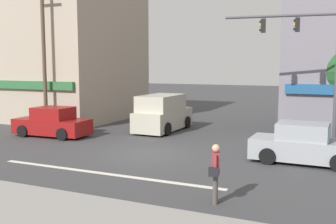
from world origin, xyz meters
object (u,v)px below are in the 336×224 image
object	(u,v)px
traffic_light_mast	(313,57)
sedan_waiting_far	(304,145)
sedan_crossing_rightbound	(52,123)
utility_pole_near_left	(44,58)
pedestrian_foreground_with_bag	(215,170)
van_parked_curbside	(163,114)

from	to	relation	value
traffic_light_mast	sedan_waiting_far	size ratio (longest dim) A/B	1.50
sedan_crossing_rightbound	sedan_waiting_far	world-z (taller)	same
sedan_crossing_rightbound	utility_pole_near_left	bearing A→B (deg)	139.16
utility_pole_near_left	pedestrian_foreground_with_bag	size ratio (longest dim) A/B	4.88
traffic_light_mast	sedan_waiting_far	distance (m)	4.10
sedan_crossing_rightbound	sedan_waiting_far	bearing A→B (deg)	-2.61
traffic_light_mast	pedestrian_foreground_with_bag	world-z (taller)	traffic_light_mast
traffic_light_mast	pedestrian_foreground_with_bag	xyz separation A→B (m)	(-1.83, -8.02, -3.22)
van_parked_curbside	pedestrian_foreground_with_bag	xyz separation A→B (m)	(6.49, -10.47, -0.05)
traffic_light_mast	sedan_crossing_rightbound	world-z (taller)	traffic_light_mast
pedestrian_foreground_with_bag	utility_pole_near_left	bearing A→B (deg)	148.48
sedan_waiting_far	van_parked_curbside	bearing A→B (deg)	150.70
traffic_light_mast	sedan_crossing_rightbound	xyz separation A→B (m)	(-13.00, -1.61, -3.46)
utility_pole_near_left	sedan_waiting_far	world-z (taller)	utility_pole_near_left
van_parked_curbside	pedestrian_foreground_with_bag	world-z (taller)	van_parked_curbside
van_parked_curbside	sedan_waiting_far	distance (m)	9.50
sedan_waiting_far	pedestrian_foreground_with_bag	size ratio (longest dim) A/B	2.47
traffic_light_mast	van_parked_curbside	bearing A→B (deg)	163.59
sedan_crossing_rightbound	traffic_light_mast	bearing A→B (deg)	7.04
sedan_crossing_rightbound	van_parked_curbside	xyz separation A→B (m)	(4.68, 4.06, 0.29)
pedestrian_foreground_with_bag	sedan_crossing_rightbound	bearing A→B (deg)	150.14
van_parked_curbside	sedan_waiting_far	size ratio (longest dim) A/B	1.12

